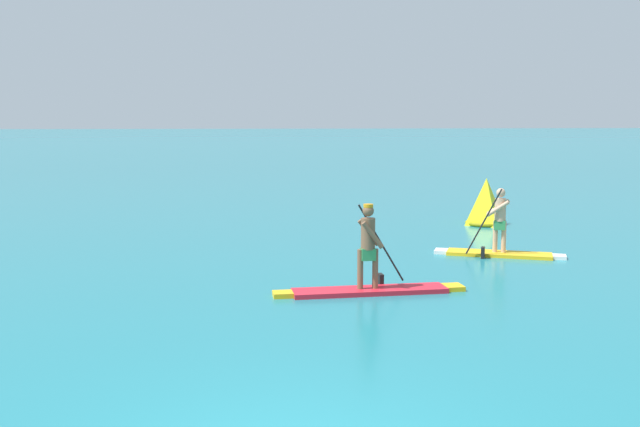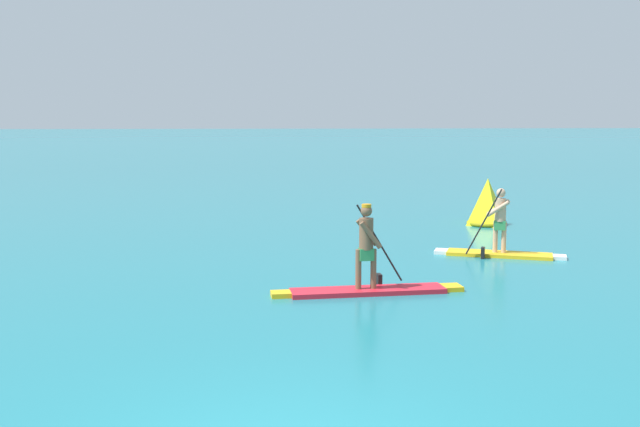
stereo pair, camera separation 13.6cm
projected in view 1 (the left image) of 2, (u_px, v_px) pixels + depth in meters
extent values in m
cube|color=red|center=(370.00, 291.00, 13.46)|extent=(2.90, 0.73, 0.09)
cube|color=yellow|center=(453.00, 287.00, 13.74)|extent=(0.38, 0.42, 0.09)
cube|color=yellow|center=(283.00, 294.00, 13.19)|extent=(0.38, 0.37, 0.09)
cylinder|color=brown|center=(375.00, 269.00, 13.43)|extent=(0.11, 0.11, 0.74)
cylinder|color=brown|center=(360.00, 269.00, 13.38)|extent=(0.11, 0.11, 0.74)
cube|color=#338C4C|center=(368.00, 254.00, 13.37)|extent=(0.27, 0.23, 0.22)
cylinder|color=brown|center=(368.00, 234.00, 13.32)|extent=(0.26, 0.26, 0.58)
sphere|color=brown|center=(368.00, 211.00, 13.26)|extent=(0.21, 0.21, 0.21)
cylinder|color=orange|center=(368.00, 206.00, 13.25)|extent=(0.18, 0.18, 0.06)
cylinder|color=brown|center=(369.00, 232.00, 13.47)|extent=(0.42, 0.11, 0.52)
cylinder|color=brown|center=(373.00, 235.00, 13.18)|extent=(0.42, 0.11, 0.52)
cylinder|color=black|center=(381.00, 243.00, 13.79)|extent=(0.91, 0.08, 1.50)
cube|color=black|center=(381.00, 282.00, 13.89)|extent=(0.09, 0.20, 0.32)
cube|color=yellow|center=(499.00, 254.00, 17.13)|extent=(2.47, 1.52, 0.08)
cube|color=white|center=(441.00, 251.00, 17.49)|extent=(0.45, 0.54, 0.08)
cube|color=white|center=(559.00, 257.00, 16.77)|extent=(0.43, 0.48, 0.08)
cylinder|color=tan|center=(495.00, 236.00, 17.10)|extent=(0.11, 0.11, 0.74)
cylinder|color=tan|center=(504.00, 237.00, 17.05)|extent=(0.11, 0.11, 0.74)
cube|color=#338C4C|center=(500.00, 225.00, 17.04)|extent=(0.32, 0.30, 0.22)
cylinder|color=tan|center=(500.00, 210.00, 16.99)|extent=(0.26, 0.26, 0.53)
sphere|color=tan|center=(501.00, 193.00, 16.94)|extent=(0.21, 0.21, 0.21)
cylinder|color=tan|center=(498.00, 209.00, 16.86)|extent=(0.51, 0.30, 0.43)
cylinder|color=tan|center=(498.00, 207.00, 17.15)|extent=(0.51, 0.30, 0.43)
cylinder|color=black|center=(484.00, 222.00, 16.71)|extent=(0.73, 0.34, 1.55)
cube|color=black|center=(483.00, 254.00, 16.81)|extent=(0.15, 0.22, 0.32)
pyramid|color=yellow|center=(486.00, 202.00, 22.00)|extent=(1.12, 1.12, 1.42)
torus|color=olive|center=(485.00, 223.00, 22.08)|extent=(1.21, 1.21, 0.12)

